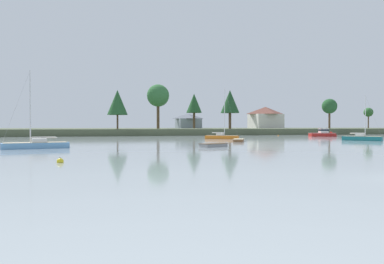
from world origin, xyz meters
TOP-DOWN VIEW (x-y plane):
  - far_shore_bank at (0.00, 104.93)m, footprint 215.46×55.52m
  - sailboat_skyblue at (-21.22, 30.22)m, footprint 7.18×3.09m
  - dinghy_grey at (-0.99, 27.98)m, footprint 3.86×2.95m
  - sailboat_teal at (29.77, 38.69)m, footprint 5.11×5.97m
  - dinghy_wood at (7.39, 40.12)m, footprint 3.11×4.02m
  - cruiser_red at (38.70, 61.24)m, footprint 7.12×3.72m
  - sailboat_orange at (9.04, 52.41)m, footprint 6.35×4.94m
  - mooring_buoy_orange at (31.07, 70.05)m, footprint 0.36×0.36m
  - mooring_buoy_yellow at (-17.17, 13.18)m, footprint 0.46×0.46m
  - shore_tree_left_mid at (-9.08, 82.28)m, footprint 5.33×5.33m
  - shore_tree_right at (16.94, 100.58)m, footprint 5.18×5.18m
  - shore_tree_inland_a at (54.39, 80.82)m, footprint 4.52×4.52m
  - shore_tree_far_left at (22.66, 82.80)m, footprint 5.38×5.38m
  - shore_tree_inland_b at (3.25, 91.26)m, footprint 6.59×6.59m
  - shore_tree_center_left at (82.87, 96.68)m, footprint 3.33×3.33m
  - cottage_hillside at (48.36, 111.13)m, footprint 11.50×10.59m
  - cottage_behind_trees at (18.90, 115.66)m, footprint 8.84×9.55m

SIDE VIEW (x-z plane):
  - mooring_buoy_orange at x=31.07m, z-range -0.14..0.27m
  - mooring_buoy_yellow at x=-17.17m, z-range -0.18..0.34m
  - dinghy_grey at x=-0.99m, z-range -0.15..0.43m
  - dinghy_wood at x=7.39m, z-range -0.16..0.48m
  - sailboat_teal at x=29.77m, z-range -3.96..4.36m
  - sailboat_skyblue at x=-21.22m, z-range -4.37..4.78m
  - sailboat_orange at x=9.04m, z-range -4.97..5.40m
  - cruiser_red at x=38.70m, z-range -1.47..2.35m
  - far_shore_bank at x=0.00m, z-range 0.00..1.73m
  - cottage_behind_trees at x=18.90m, z-range 1.83..7.30m
  - cottage_hillside at x=48.36m, z-range 1.88..10.04m
  - shore_tree_center_left at x=82.87m, z-range 3.77..11.35m
  - shore_tree_inland_a at x=54.39m, z-range 3.95..13.06m
  - shore_tree_left_mid at x=-9.08m, z-range 3.58..13.84m
  - shore_tree_far_left at x=22.66m, z-range 3.93..15.07m
  - shore_tree_right at x=16.94m, z-range 4.22..15.75m
  - shore_tree_inland_b at x=3.25m, z-range 4.89..18.00m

